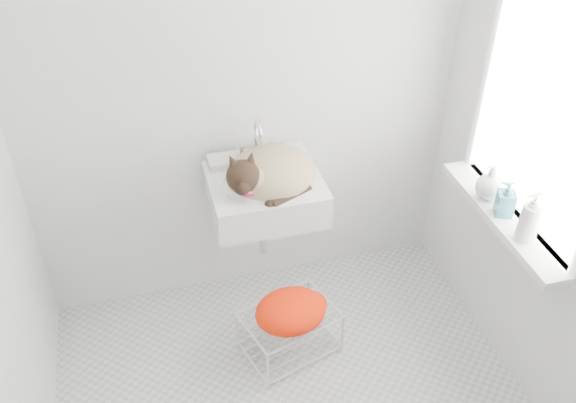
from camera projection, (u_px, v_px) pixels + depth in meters
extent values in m
cube|color=silver|center=(242.00, 81.00, 2.93)|extent=(2.20, 0.02, 2.50)
cube|color=silver|center=(575.00, 159.00, 2.39)|extent=(0.02, 2.00, 2.50)
cube|color=white|center=(547.00, 112.00, 2.48)|extent=(0.01, 0.80, 1.00)
cube|color=white|center=(544.00, 113.00, 2.48)|extent=(0.04, 0.90, 1.10)
cube|color=white|center=(504.00, 217.00, 2.77)|extent=(0.16, 0.88, 0.04)
cube|color=silver|center=(265.00, 179.00, 2.98)|extent=(0.54, 0.47, 0.22)
ellipsoid|color=tan|center=(272.00, 174.00, 2.96)|extent=(0.48, 0.43, 0.22)
sphere|color=black|center=(239.00, 170.00, 2.81)|extent=(0.18, 0.18, 0.16)
torus|color=#BC0E3C|center=(244.00, 178.00, 2.84)|extent=(0.16, 0.15, 0.06)
cube|color=silver|center=(290.00, 330.00, 3.14)|extent=(0.51, 0.43, 0.26)
ellipsoid|color=#D43C06|center=(291.00, 317.00, 3.01)|extent=(0.39, 0.30, 0.15)
imported|color=white|center=(524.00, 238.00, 2.63)|extent=(0.08, 0.08, 0.20)
imported|color=#2A6776|center=(502.00, 214.00, 2.76)|extent=(0.10, 0.10, 0.17)
imported|color=silver|center=(487.00, 197.00, 2.87)|extent=(0.17, 0.17, 0.16)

